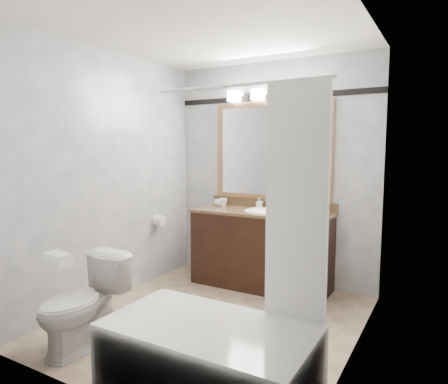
{
  "coord_description": "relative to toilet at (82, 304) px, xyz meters",
  "views": [
    {
      "loc": [
        1.78,
        -2.92,
        1.54
      ],
      "look_at": [
        -0.09,
        0.35,
        1.12
      ],
      "focal_mm": 32.0,
      "sensor_mm": 36.0,
      "label": 1
    }
  ],
  "objects": [
    {
      "name": "room",
      "position": [
        0.61,
        0.92,
        0.89
      ],
      "size": [
        2.42,
        2.62,
        2.52
      ],
      "color": "tan",
      "rests_on": "ground"
    },
    {
      "name": "vanity",
      "position": [
        0.61,
        1.94,
        0.09
      ],
      "size": [
        1.53,
        0.58,
        0.97
      ],
      "color": "black",
      "rests_on": "ground"
    },
    {
      "name": "mirror",
      "position": [
        0.61,
        2.2,
        1.14
      ],
      "size": [
        1.4,
        0.04,
        1.1
      ],
      "color": "#9E7147",
      "rests_on": "room"
    },
    {
      "name": "vanity_light_bar",
      "position": [
        0.61,
        2.15,
        1.78
      ],
      "size": [
        1.02,
        0.14,
        0.12
      ],
      "color": "silver",
      "rests_on": "room"
    },
    {
      "name": "accent_stripe",
      "position": [
        0.61,
        2.21,
        1.74
      ],
      "size": [
        2.4,
        0.01,
        0.06
      ],
      "primitive_type": "cube",
      "color": "black",
      "rests_on": "room"
    },
    {
      "name": "bathtub",
      "position": [
        1.16,
        0.02,
        -0.07
      ],
      "size": [
        1.3,
        0.75,
        1.96
      ],
      "color": "white",
      "rests_on": "ground"
    },
    {
      "name": "tp_roll",
      "position": [
        -0.53,
        1.58,
        0.34
      ],
      "size": [
        0.11,
        0.12,
        0.12
      ],
      "primitive_type": "cylinder",
      "rotation": [
        0.0,
        1.57,
        0.0
      ],
      "color": "white",
      "rests_on": "room"
    },
    {
      "name": "toilet",
      "position": [
        0.0,
        0.0,
        0.0
      ],
      "size": [
        0.44,
        0.72,
        0.71
      ],
      "primitive_type": "imported",
      "rotation": [
        0.0,
        0.0,
        -0.06
      ],
      "color": "white",
      "rests_on": "ground"
    },
    {
      "name": "tissue_box",
      "position": [
        0.0,
        -0.2,
        0.4
      ],
      "size": [
        0.22,
        0.13,
        0.09
      ],
      "primitive_type": "cube",
      "rotation": [
        0.0,
        0.0,
        -0.07
      ],
      "color": "white",
      "rests_on": "toilet"
    },
    {
      "name": "coffee_maker",
      "position": [
        1.08,
        1.99,
        0.69
      ],
      "size": [
        0.19,
        0.24,
        0.37
      ],
      "rotation": [
        0.0,
        0.0,
        0.01
      ],
      "color": "black",
      "rests_on": "vanity"
    },
    {
      "name": "cup_left",
      "position": [
        -0.0,
        2.05,
        0.53
      ],
      "size": [
        0.11,
        0.11,
        0.08
      ],
      "primitive_type": "imported",
      "rotation": [
        0.0,
        0.0,
        0.15
      ],
      "color": "white",
      "rests_on": "vanity"
    },
    {
      "name": "cup_right",
      "position": [
        0.05,
        2.07,
        0.54
      ],
      "size": [
        0.13,
        0.13,
        0.09
      ],
      "primitive_type": "imported",
      "rotation": [
        0.0,
        0.0,
        0.36
      ],
      "color": "white",
      "rests_on": "vanity"
    },
    {
      "name": "soap_bottle_a",
      "position": [
        0.51,
        2.1,
        0.55
      ],
      "size": [
        0.06,
        0.06,
        0.12
      ],
      "primitive_type": "imported",
      "rotation": [
        0.0,
        0.0,
        -0.2
      ],
      "color": "white",
      "rests_on": "vanity"
    },
    {
      "name": "soap_bottle_b",
      "position": [
        0.86,
        2.12,
        0.54
      ],
      "size": [
        0.08,
        0.08,
        0.09
      ],
      "primitive_type": "imported",
      "rotation": [
        0.0,
        0.0,
        0.13
      ],
      "color": "white",
      "rests_on": "vanity"
    },
    {
      "name": "soap_bar",
      "position": [
        0.76,
        2.05,
        0.51
      ],
      "size": [
        0.08,
        0.05,
        0.02
      ],
      "primitive_type": "cube",
      "rotation": [
        0.0,
        0.0,
        -0.05
      ],
      "color": "beige",
      "rests_on": "vanity"
    }
  ]
}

